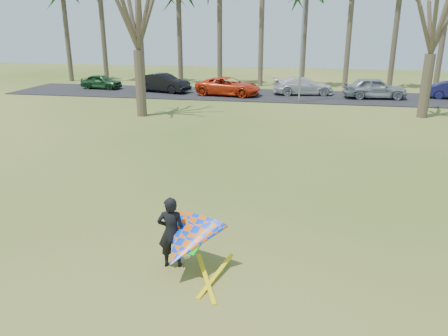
% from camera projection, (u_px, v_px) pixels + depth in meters
% --- Properties ---
extents(ground, '(100.00, 100.00, 0.00)m').
position_uv_depth(ground, '(212.00, 222.00, 13.35)').
color(ground, '#255212').
rests_on(ground, ground).
extents(parking_strip, '(46.00, 7.00, 0.06)m').
position_uv_depth(parking_strip, '(276.00, 96.00, 36.64)').
color(parking_strip, black).
rests_on(parking_strip, ground).
extents(bare_tree_left, '(6.60, 6.60, 9.70)m').
position_uv_depth(bare_tree_left, '(136.00, 4.00, 26.59)').
color(bare_tree_left, brown).
rests_on(bare_tree_left, ground).
extents(bare_tree_right, '(6.27, 6.27, 9.21)m').
position_uv_depth(bare_tree_right, '(437.00, 10.00, 26.27)').
color(bare_tree_right, '#4F402F').
rests_on(bare_tree_right, ground).
extents(streetlight, '(2.28, 0.18, 8.00)m').
position_uv_depth(streetlight, '(304.00, 42.00, 32.06)').
color(streetlight, gray).
rests_on(streetlight, ground).
extents(car_0, '(3.91, 1.89, 1.29)m').
position_uv_depth(car_0, '(101.00, 82.00, 40.11)').
color(car_0, '#1B431F').
rests_on(car_0, parking_strip).
extents(car_1, '(5.05, 2.89, 1.58)m').
position_uv_depth(car_1, '(163.00, 83.00, 38.16)').
color(car_1, black).
rests_on(car_1, parking_strip).
extents(car_2, '(5.70, 3.26, 1.50)m').
position_uv_depth(car_2, '(228.00, 86.00, 36.39)').
color(car_2, red).
rests_on(car_2, parking_strip).
extents(car_3, '(5.29, 2.89, 1.45)m').
position_uv_depth(car_3, '(303.00, 86.00, 36.79)').
color(car_3, silver).
rests_on(car_3, parking_strip).
extents(car_4, '(5.03, 2.43, 1.65)m').
position_uv_depth(car_4, '(375.00, 88.00, 34.84)').
color(car_4, gray).
rests_on(car_4, parking_strip).
extents(kite_flyer, '(2.13, 2.39, 2.02)m').
position_uv_depth(kite_flyer, '(184.00, 240.00, 10.43)').
color(kite_flyer, black).
rests_on(kite_flyer, ground).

